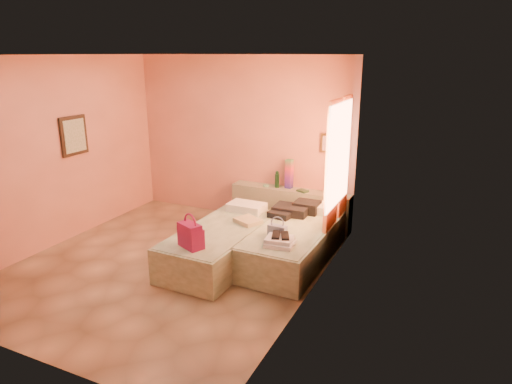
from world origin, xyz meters
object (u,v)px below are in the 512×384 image
Objects in this scene: magenta_handbag at (191,235)px; bed_right at (293,244)px; headboard_ledge at (290,208)px; blue_handbag at (277,231)px; bed_left at (222,245)px; green_book at (303,191)px; towel_stack at (280,242)px; flower_vase at (332,185)px; water_bottle at (277,180)px.

bed_right is at bearing 75.57° from magenta_handbag.
bed_right is at bearing -67.32° from headboard_ledge.
headboard_ledge is 1.73m from blue_handbag.
blue_handbag reaches higher than bed_left.
bed_left is 1.80m from green_book.
towel_stack is (0.14, -0.25, -0.03)m from blue_handbag.
bed_left is 0.88m from blue_handbag.
headboard_ledge reaches higher than bed_right.
bed_right is 7.11× the size of flower_vase.
flower_vase is (0.93, 0.06, 0.01)m from water_bottle.
water_bottle is 2.42m from magenta_handbag.
blue_handbag is (0.82, 0.05, 0.33)m from bed_left.
green_book is (0.23, -0.06, 0.34)m from headboard_ledge.
headboard_ledge is 2.01m from towel_stack.
flower_vase is (1.06, 1.75, 0.54)m from bed_left.
blue_handbag is (0.85, 0.76, -0.08)m from magenta_handbag.
bed_right is (0.90, 0.44, 0.00)m from bed_left.
water_bottle is at bearing 115.85° from blue_handbag.
water_bottle is 1.80m from blue_handbag.
flower_vase is 0.80× the size of towel_stack.
magenta_handbag reaches higher than bed_right.
water_bottle is 0.96× the size of flower_vase.
water_bottle reaches higher than bed_left.
magenta_handbag is 1.36× the size of blue_handbag.
green_book reaches higher than bed_left.
headboard_ledge is 1.74m from bed_left.
bed_left is at bearing -102.44° from headboard_ledge.
headboard_ledge reaches higher than bed_left.
blue_handbag is at bearing 66.33° from magenta_handbag.
bed_left is 11.40× the size of green_book.
bed_left is 1.00m from bed_right.
bed_left is 7.40× the size of water_bottle.
magenta_handbag reaches higher than green_book.
water_bottle is 0.49m from green_book.
headboard_ledge reaches higher than towel_stack.
water_bottle is at bearing 122.71° from bed_right.
bed_left is 5.71× the size of towel_stack.
bed_left is 1.03m from towel_stack.
towel_stack is at bearing -10.96° from bed_left.
magenta_handbag is (-0.93, -1.16, 0.41)m from bed_right.
blue_handbag is (0.69, -1.65, -0.21)m from water_bottle.
bed_left is at bearing 111.86° from magenta_handbag.
water_bottle is (0.13, 1.70, 0.54)m from bed_left.
towel_stack is at bearing -66.44° from water_bottle.
towel_stack is (0.06, -0.65, 0.30)m from bed_right.
magenta_handbag is at bearing -81.87° from green_book.
flower_vase reaches higher than bed_right.
bed_right is 7.40× the size of water_bottle.
water_bottle reaches higher than green_book.
water_bottle is 0.94m from flower_vase.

